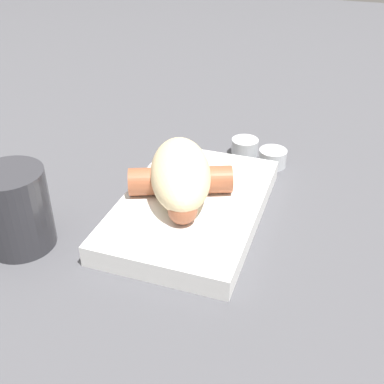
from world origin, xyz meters
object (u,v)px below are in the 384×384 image
(condiment_cup_near, at_px, (272,159))
(drink_glass, at_px, (16,209))
(sausage, at_px, (181,180))
(condiment_cup_far, at_px, (245,148))
(food_tray, at_px, (192,207))
(bread_roll, at_px, (180,173))

(condiment_cup_near, distance_m, drink_glass, 0.37)
(sausage, relative_size, condiment_cup_far, 3.74)
(condiment_cup_near, bearing_deg, sausage, 149.90)
(food_tray, xyz_separation_m, drink_glass, (-0.12, 0.17, 0.04))
(condiment_cup_far, bearing_deg, condiment_cup_near, -113.38)
(condiment_cup_far, xyz_separation_m, drink_glass, (-0.30, 0.19, 0.04))
(bread_roll, bearing_deg, condiment_cup_near, -29.82)
(condiment_cup_near, bearing_deg, food_tray, 156.62)
(bread_roll, relative_size, condiment_cup_far, 4.29)
(sausage, bearing_deg, condiment_cup_far, -13.47)
(bread_roll, xyz_separation_m, drink_glass, (-0.13, 0.15, -0.01))
(food_tray, bearing_deg, condiment_cup_far, -7.20)
(food_tray, relative_size, condiment_cup_near, 6.33)
(bread_roll, bearing_deg, drink_glass, 129.66)
(food_tray, bearing_deg, sausage, 62.56)
(food_tray, distance_m, drink_glass, 0.21)
(sausage, distance_m, drink_glass, 0.20)
(drink_glass, bearing_deg, condiment_cup_near, -40.57)
(sausage, bearing_deg, condiment_cup_near, -30.10)
(sausage, distance_m, condiment_cup_near, 0.18)
(sausage, height_order, drink_glass, drink_glass)
(sausage, xyz_separation_m, condiment_cup_far, (0.18, -0.04, -0.03))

